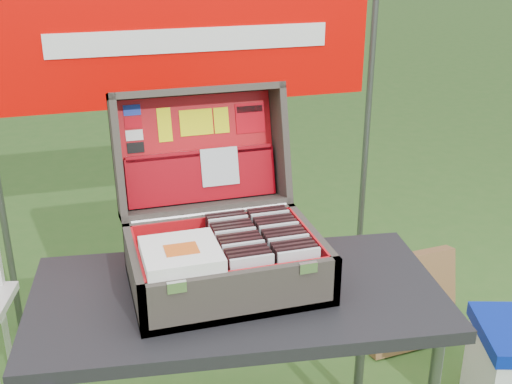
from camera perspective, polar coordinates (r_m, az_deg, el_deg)
name	(u,v)px	position (r m, az deg, el deg)	size (l,w,h in m)	color
table_top	(237,297)	(1.91, -1.68, -9.29)	(1.20, 0.60, 0.04)	#26262B
table_leg_bl	(61,383)	(2.29, -16.98, -15.89)	(0.04, 0.04, 0.71)	#59595B
table_leg_br	(362,329)	(2.47, 9.42, -11.89)	(0.04, 0.04, 0.71)	#59595B
suitcase	(220,198)	(1.87, -3.19, -0.58)	(0.56, 0.56, 0.51)	#544C44
suitcase_base_bottom	(227,282)	(1.93, -2.61, -8.02)	(0.56, 0.40, 0.02)	#544C44
suitcase_base_wall_front	(243,296)	(1.74, -1.13, -9.24)	(0.56, 0.02, 0.15)	#544C44
suitcase_base_wall_back	(212,236)	(2.06, -3.91, -3.92)	(0.56, 0.02, 0.15)	#544C44
suitcase_base_wall_left	(135,276)	(1.86, -10.74, -7.38)	(0.02, 0.40, 0.15)	#544C44
suitcase_base_wall_right	(312,251)	(1.97, 4.97, -5.28)	(0.02, 0.40, 0.15)	#544C44
suitcase_liner_floor	(227,278)	(1.92, -2.62, -7.66)	(0.51, 0.35, 0.01)	red
suitcase_latch_left	(177,287)	(1.66, -7.06, -8.39)	(0.05, 0.01, 0.03)	silver
suitcase_latch_right	(308,268)	(1.74, 4.67, -6.71)	(0.05, 0.01, 0.03)	silver
suitcase_hinge	(211,213)	(2.04, -4.03, -1.91)	(0.02, 0.02, 0.50)	silver
suitcase_lid_back	(197,148)	(2.15, -5.23, 3.88)	(0.56, 0.40, 0.02)	#544C44
suitcase_lid_rim_far	(196,91)	(2.08, -5.34, 8.94)	(0.56, 0.02, 0.15)	#544C44
suitcase_lid_rim_near	(206,207)	(2.11, -4.47, -1.31)	(0.56, 0.02, 0.15)	#544C44
suitcase_lid_rim_left	(117,157)	(2.05, -12.24, 3.03)	(0.02, 0.40, 0.15)	#544C44
suitcase_lid_rim_right	(280,142)	(2.15, 2.11, 4.44)	(0.02, 0.40, 0.15)	#544C44
suitcase_lid_liner	(198,149)	(2.13, -5.16, 3.86)	(0.51, 0.35, 0.01)	red
suitcase_liner_wall_front	(242,290)	(1.74, -1.25, -8.70)	(0.51, 0.01, 0.13)	red
suitcase_liner_wall_back	(213,235)	(2.04, -3.83, -3.82)	(0.51, 0.01, 0.13)	red
suitcase_liner_wall_left	(139,272)	(1.85, -10.33, -7.04)	(0.01, 0.35, 0.13)	red
suitcase_liner_wall_right	(308,249)	(1.96, 4.60, -5.05)	(0.01, 0.35, 0.13)	red
suitcase_lid_pocket	(202,177)	(2.12, -4.85, 1.35)	(0.49, 0.16, 0.03)	#8C010B
suitcase_pocket_edge	(200,153)	(2.11, -5.00, 3.47)	(0.48, 0.02, 0.02)	#8C010B
suitcase_pocket_cd	(220,167)	(2.11, -3.24, 2.27)	(0.12, 0.12, 0.01)	silver
lid_sticker_cc_a	(132,110)	(2.09, -10.97, 7.16)	(0.05, 0.03, 0.00)	#1933B2
lid_sticker_cc_b	(133,123)	(2.09, -10.87, 6.07)	(0.05, 0.03, 0.00)	#C4000C
lid_sticker_cc_c	(134,135)	(2.10, -10.76, 4.98)	(0.05, 0.03, 0.00)	white
lid_sticker_cc_d	(136,148)	(2.10, -10.65, 3.89)	(0.05, 0.03, 0.00)	black
lid_card_neon_tall	(165,125)	(2.11, -8.13, 5.92)	(0.04, 0.11, 0.00)	#E4E607
lid_card_neon_main	(196,122)	(2.12, -5.33, 6.18)	(0.11, 0.08, 0.00)	#E4E607
lid_card_neon_small	(221,120)	(2.14, -3.10, 6.38)	(0.05, 0.08, 0.00)	#E4E607
lid_sticker_band	(250,118)	(2.16, -0.52, 6.60)	(0.10, 0.10, 0.00)	#C4000C
lid_sticker_band_bar	(250,109)	(2.16, -0.58, 7.39)	(0.09, 0.02, 0.00)	black
cd_left_0	(252,280)	(1.76, -0.35, -7.82)	(0.12, 0.01, 0.14)	silver
cd_left_1	(250,276)	(1.78, -0.54, -7.48)	(0.12, 0.01, 0.14)	black
cd_left_2	(248,272)	(1.80, -0.73, -7.14)	(0.12, 0.01, 0.14)	black
cd_left_3	(246,269)	(1.82, -0.92, -6.82)	(0.12, 0.01, 0.14)	black
cd_left_4	(244,265)	(1.84, -1.11, -6.50)	(0.12, 0.01, 0.14)	silver
cd_left_5	(242,261)	(1.85, -1.29, -6.18)	(0.12, 0.01, 0.14)	black
cd_left_6	(240,258)	(1.87, -1.46, -5.87)	(0.12, 0.01, 0.14)	black
cd_left_7	(238,254)	(1.89, -1.64, -5.57)	(0.12, 0.01, 0.14)	black
cd_left_8	(236,251)	(1.91, -1.81, -5.27)	(0.12, 0.01, 0.14)	silver
cd_left_9	(234,248)	(1.93, -1.97, -4.98)	(0.12, 0.01, 0.14)	black
cd_left_10	(232,245)	(1.95, -2.14, -4.70)	(0.12, 0.01, 0.14)	black
cd_left_11	(230,241)	(1.97, -2.29, -4.42)	(0.12, 0.01, 0.14)	black
cd_left_12	(229,238)	(1.99, -2.45, -4.14)	(0.12, 0.01, 0.14)	silver
cd_left_13	(227,235)	(2.01, -2.60, -3.87)	(0.12, 0.01, 0.14)	black
cd_left_14	(225,232)	(2.02, -2.75, -3.61)	(0.12, 0.01, 0.14)	black
cd_right_0	(298,273)	(1.80, 3.80, -7.19)	(0.12, 0.01, 0.14)	silver
cd_right_1	(296,269)	(1.82, 3.56, -6.87)	(0.12, 0.01, 0.14)	black
cd_right_2	(293,266)	(1.84, 3.33, -6.55)	(0.12, 0.01, 0.14)	black
cd_right_3	(291,262)	(1.85, 3.10, -6.23)	(0.12, 0.01, 0.14)	black
cd_right_4	(288,259)	(1.87, 2.88, -5.93)	(0.12, 0.01, 0.14)	silver
cd_right_5	(286,255)	(1.89, 2.66, -5.62)	(0.12, 0.01, 0.14)	black
cd_right_6	(283,252)	(1.91, 2.45, -5.33)	(0.12, 0.01, 0.14)	black
cd_right_7	(281,248)	(1.93, 2.24, -5.04)	(0.12, 0.01, 0.14)	black
cd_right_8	(279,245)	(1.94, 2.03, -4.75)	(0.12, 0.01, 0.14)	silver
cd_right_9	(276,242)	(1.96, 1.83, -4.47)	(0.12, 0.01, 0.14)	black
cd_right_10	(274,239)	(1.98, 1.64, -4.19)	(0.12, 0.01, 0.14)	black
cd_right_11	(272,236)	(2.00, 1.44, -3.92)	(0.12, 0.01, 0.14)	black
cd_right_12	(270,233)	(2.02, 1.25, -3.66)	(0.12, 0.01, 0.14)	silver
cd_right_13	(268,230)	(2.04, 1.07, -3.40)	(0.12, 0.01, 0.14)	black
cd_right_14	(266,227)	(2.06, 0.89, -3.14)	(0.12, 0.01, 0.14)	black
songbook_0	(181,259)	(1.77, -6.66, -5.89)	(0.21, 0.21, 0.01)	white
songbook_1	(181,257)	(1.77, -6.67, -5.75)	(0.21, 0.21, 0.01)	white
songbook_2	(181,255)	(1.76, -6.67, -5.61)	(0.21, 0.21, 0.01)	white
songbook_3	(181,254)	(1.76, -6.68, -5.46)	(0.21, 0.21, 0.01)	white
songbook_4	(181,252)	(1.76, -6.69, -5.32)	(0.21, 0.21, 0.01)	white
songbook_5	(181,250)	(1.76, -6.70, -5.18)	(0.21, 0.21, 0.01)	white
songbook_6	(181,249)	(1.76, -6.70, -5.03)	(0.21, 0.21, 0.01)	white
songbook_graphic	(181,249)	(1.74, -6.65, -5.06)	(0.09, 0.07, 0.00)	#D85919
chair_leg_br	(7,340)	(2.74, -21.23, -12.18)	(0.02, 0.02, 0.50)	silver
cardboard_box	(412,302)	(2.94, 13.67, -9.44)	(0.41, 0.07, 0.43)	brown
banner_post_right	(367,125)	(3.17, 9.85, 5.85)	(0.03, 0.03, 1.70)	#59595B
banner	(191,40)	(2.79, -5.78, 13.32)	(1.60, 0.01, 0.55)	#D20400
banner_text	(192,40)	(2.78, -5.73, 13.29)	(1.20, 0.00, 0.10)	white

